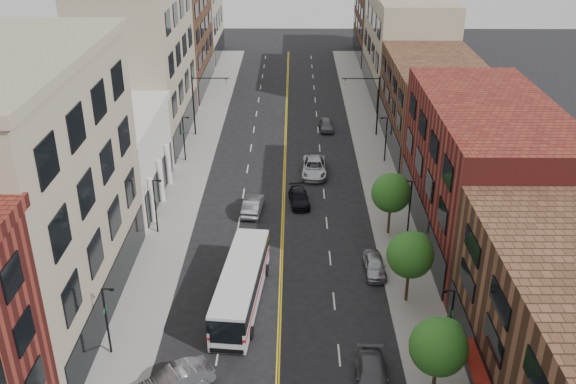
{
  "coord_description": "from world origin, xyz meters",
  "views": [
    {
      "loc": [
        0.93,
        -25.13,
        28.18
      ],
      "look_at": [
        0.51,
        22.16,
        5.0
      ],
      "focal_mm": 40.0,
      "sensor_mm": 36.0,
      "label": 1
    }
  ],
  "objects_px": {
    "car_parked_far": "(375,265)",
    "car_parked_mid": "(372,377)",
    "city_bus": "(241,284)",
    "car_lane_a": "(299,198)",
    "car_lane_behind": "(253,205)",
    "car_lane_b": "(314,167)",
    "car_lane_c": "(326,125)",
    "car_angle_b": "(174,381)"
  },
  "relations": [
    {
      "from": "car_lane_behind",
      "to": "car_lane_b",
      "type": "relative_size",
      "value": 0.8
    },
    {
      "from": "city_bus",
      "to": "car_angle_b",
      "type": "height_order",
      "value": "city_bus"
    },
    {
      "from": "car_lane_behind",
      "to": "car_lane_c",
      "type": "distance_m",
      "value": 23.32
    },
    {
      "from": "car_lane_a",
      "to": "city_bus",
      "type": "bearing_deg",
      "value": -111.65
    },
    {
      "from": "city_bus",
      "to": "car_lane_c",
      "type": "height_order",
      "value": "city_bus"
    },
    {
      "from": "city_bus",
      "to": "car_lane_b",
      "type": "xyz_separation_m",
      "value": [
        5.97,
        23.07,
        -0.96
      ]
    },
    {
      "from": "car_parked_far",
      "to": "car_lane_behind",
      "type": "xyz_separation_m",
      "value": [
        -10.25,
        10.14,
        0.07
      ]
    },
    {
      "from": "car_lane_b",
      "to": "car_angle_b",
      "type": "bearing_deg",
      "value": -104.6
    },
    {
      "from": "car_parked_far",
      "to": "car_lane_behind",
      "type": "height_order",
      "value": "car_lane_behind"
    },
    {
      "from": "city_bus",
      "to": "car_lane_a",
      "type": "height_order",
      "value": "city_bus"
    },
    {
      "from": "car_lane_b",
      "to": "car_lane_c",
      "type": "relative_size",
      "value": 1.42
    },
    {
      "from": "car_parked_far",
      "to": "car_lane_behind",
      "type": "distance_m",
      "value": 14.42
    },
    {
      "from": "car_angle_b",
      "to": "car_parked_far",
      "type": "xyz_separation_m",
      "value": [
        13.62,
        13.27,
        -0.12
      ]
    },
    {
      "from": "car_lane_c",
      "to": "car_parked_far",
      "type": "bearing_deg",
      "value": -88.5
    },
    {
      "from": "car_angle_b",
      "to": "car_lane_b",
      "type": "distance_m",
      "value": 33.44
    },
    {
      "from": "city_bus",
      "to": "car_parked_far",
      "type": "height_order",
      "value": "city_bus"
    },
    {
      "from": "car_angle_b",
      "to": "car_parked_mid",
      "type": "distance_m",
      "value": 12.04
    },
    {
      "from": "car_parked_far",
      "to": "car_lane_b",
      "type": "relative_size",
      "value": 0.7
    },
    {
      "from": "car_angle_b",
      "to": "car_lane_behind",
      "type": "height_order",
      "value": "car_angle_b"
    },
    {
      "from": "city_bus",
      "to": "car_parked_mid",
      "type": "xyz_separation_m",
      "value": [
        8.61,
        -8.47,
        -1.04
      ]
    },
    {
      "from": "city_bus",
      "to": "car_lane_b",
      "type": "bearing_deg",
      "value": 80.92
    },
    {
      "from": "city_bus",
      "to": "car_parked_far",
      "type": "distance_m",
      "value": 11.11
    },
    {
      "from": "city_bus",
      "to": "car_lane_c",
      "type": "distance_m",
      "value": 37.18
    },
    {
      "from": "car_angle_b",
      "to": "car_parked_mid",
      "type": "xyz_separation_m",
      "value": [
        12.02,
        0.57,
        -0.08
      ]
    },
    {
      "from": "city_bus",
      "to": "car_parked_mid",
      "type": "relative_size",
      "value": 2.42
    },
    {
      "from": "city_bus",
      "to": "car_lane_a",
      "type": "distance_m",
      "value": 16.8
    },
    {
      "from": "car_parked_mid",
      "to": "car_parked_far",
      "type": "xyz_separation_m",
      "value": [
        1.6,
        12.7,
        -0.03
      ]
    },
    {
      "from": "car_lane_b",
      "to": "car_lane_c",
      "type": "height_order",
      "value": "car_lane_b"
    },
    {
      "from": "car_parked_mid",
      "to": "car_parked_far",
      "type": "bearing_deg",
      "value": 85.57
    },
    {
      "from": "car_angle_b",
      "to": "car_parked_mid",
      "type": "height_order",
      "value": "car_angle_b"
    },
    {
      "from": "car_parked_far",
      "to": "car_lane_c",
      "type": "xyz_separation_m",
      "value": [
        -2.4,
        32.1,
        0.0
      ]
    },
    {
      "from": "car_lane_behind",
      "to": "car_lane_a",
      "type": "relative_size",
      "value": 1.05
    },
    {
      "from": "city_bus",
      "to": "car_lane_behind",
      "type": "height_order",
      "value": "city_bus"
    },
    {
      "from": "car_lane_c",
      "to": "car_angle_b",
      "type": "bearing_deg",
      "value": -106.66
    },
    {
      "from": "car_lane_a",
      "to": "car_lane_c",
      "type": "xyz_separation_m",
      "value": [
        3.5,
        20.14,
        0.05
      ]
    },
    {
      "from": "city_bus",
      "to": "car_lane_a",
      "type": "relative_size",
      "value": 2.73
    },
    {
      "from": "city_bus",
      "to": "car_lane_a",
      "type": "bearing_deg",
      "value": 80.51
    },
    {
      "from": "car_parked_mid",
      "to": "car_lane_b",
      "type": "bearing_deg",
      "value": 97.55
    },
    {
      "from": "city_bus",
      "to": "car_lane_a",
      "type": "xyz_separation_m",
      "value": [
        4.31,
        16.19,
        -1.12
      ]
    },
    {
      "from": "car_parked_far",
      "to": "car_lane_a",
      "type": "xyz_separation_m",
      "value": [
        -5.9,
        11.96,
        -0.05
      ]
    },
    {
      "from": "city_bus",
      "to": "car_lane_behind",
      "type": "xyz_separation_m",
      "value": [
        -0.04,
        14.37,
        -1.0
      ]
    },
    {
      "from": "car_parked_far",
      "to": "car_parked_mid",
      "type": "bearing_deg",
      "value": -98.59
    }
  ]
}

